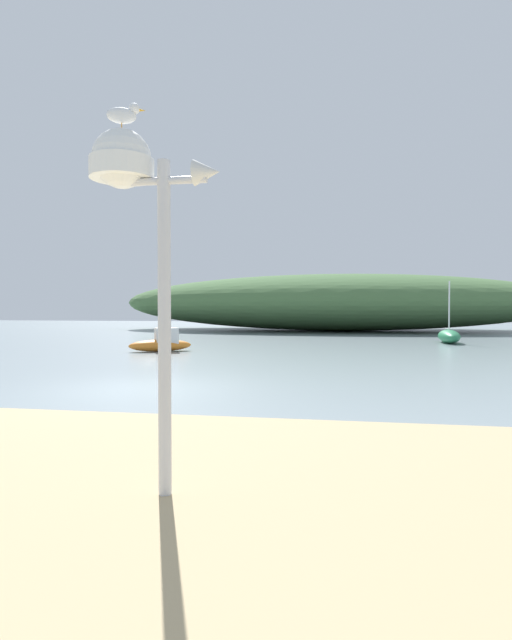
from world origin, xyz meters
TOP-DOWN VIEW (x-y plane):
  - ground_plane at (0.00, 0.00)m, footprint 120.00×120.00m
  - distant_hill at (4.30, 32.73)m, footprint 37.74×14.22m
  - mast_structure at (2.86, -6.86)m, footprint 1.23×0.59m
  - seagull_on_radar at (2.77, -6.85)m, footprint 0.35×0.22m
  - motorboat_inner_mooring at (-3.13, 9.96)m, footprint 2.84×2.17m
  - sailboat_by_sandbar at (10.54, 17.77)m, footprint 1.20×3.37m

SIDE VIEW (x-z plane):
  - ground_plane at x=0.00m, z-range 0.00..0.00m
  - sailboat_by_sandbar at x=10.54m, z-range -1.32..2.09m
  - motorboat_inner_mooring at x=-3.13m, z-range -0.14..0.90m
  - distant_hill at x=4.30m, z-range 0.00..4.84m
  - mast_structure at x=2.86m, z-range 1.34..4.72m
  - seagull_on_radar at x=2.77m, z-range 3.59..3.84m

